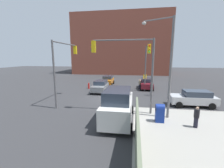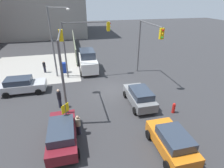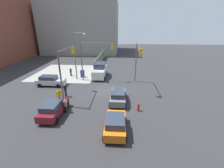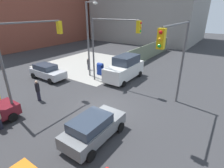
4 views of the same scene
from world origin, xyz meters
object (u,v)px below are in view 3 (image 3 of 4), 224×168
hatchback_gray (118,96)px  sedan_orange (115,124)px  traffic_signal_ne_corner (94,54)px  van_white_delivery (100,70)px  traffic_signal_se_corner (138,57)px  pedestrian_waiting (71,72)px  fire_hydrant (138,107)px  pedestrian_walking_north (66,106)px  pedestrian_crossing (65,90)px  smokestack (27,27)px  traffic_signal_nw_corner (66,64)px  mailbox_blue (82,73)px  coupe_maroon (53,108)px  street_lamp_corner (76,53)px  coupe_silver (50,81)px

hatchback_gray → sedan_orange: same height
traffic_signal_ne_corner → van_white_delivery: bearing=-17.1°
traffic_signal_se_corner → pedestrian_waiting: bearing=69.4°
fire_hydrant → pedestrian_walking_north: pedestrian_walking_north is taller
pedestrian_walking_north → pedestrian_crossing: bearing=55.9°
smokestack → traffic_signal_se_corner: 45.62m
traffic_signal_nw_corner → hatchback_gray: 7.40m
mailbox_blue → pedestrian_crossing: (-8.20, 0.20, 0.19)m
sedan_orange → pedestrian_crossing: pedestrian_crossing is taller
fire_hydrant → hatchback_gray: bearing=51.3°
traffic_signal_ne_corner → coupe_maroon: (-10.96, 2.45, -3.79)m
street_lamp_corner → van_white_delivery: size_ratio=1.48×
mailbox_blue → pedestrian_crossing: size_ratio=0.78×
coupe_maroon → traffic_signal_ne_corner: bearing=-12.6°
smokestack → coupe_silver: bearing=-145.2°
traffic_signal_nw_corner → sedan_orange: size_ratio=1.70×
sedan_orange → pedestrian_waiting: sedan_orange is taller
hatchback_gray → sedan_orange: bearing=179.6°
hatchback_gray → traffic_signal_ne_corner: bearing=29.2°
traffic_signal_ne_corner → sedan_orange: size_ratio=1.70×
pedestrian_crossing → traffic_signal_ne_corner: bearing=-44.0°
sedan_orange → pedestrian_walking_north: (2.93, 5.60, -0.02)m
fire_hydrant → coupe_maroon: bearing=99.2°
mailbox_blue → traffic_signal_se_corner: bearing=-112.2°
mailbox_blue → fire_hydrant: mailbox_blue is taller
mailbox_blue → fire_hydrant: bearing=-140.6°
mailbox_blue → fire_hydrant: 14.50m
smokestack → mailbox_blue: bearing=-135.8°
traffic_signal_se_corner → pedestrian_crossing: size_ratio=3.57×
mailbox_blue → coupe_silver: (-4.48, 4.00, 0.08)m
pedestrian_waiting → coupe_silver: bearing=-123.2°
van_white_delivery → pedestrian_crossing: 9.16m
traffic_signal_ne_corner → sedan_orange: traffic_signal_ne_corner is taller
smokestack → mailbox_blue: 36.70m
pedestrian_crossing → pedestrian_walking_north: size_ratio=1.15×
pedestrian_crossing → pedestrian_waiting: size_ratio=1.18×
coupe_maroon → pedestrian_waiting: bearing=10.8°
smokestack → pedestrian_walking_north: (-37.72, -26.20, -7.72)m
street_lamp_corner → pedestrian_waiting: 4.70m
smokestack → van_white_delivery: 38.65m
smokestack → fire_hydrant: 50.97m
traffic_signal_ne_corner → fire_hydrant: size_ratio=6.91×
coupe_silver → sedan_orange: (-10.45, -10.79, -0.00)m
van_white_delivery → coupe_silver: bearing=123.6°
coupe_silver → sedan_orange: bearing=-134.1°
coupe_silver → pedestrian_waiting: (5.08, -1.60, -0.05)m
mailbox_blue → pedestrian_walking_north: bearing=-174.3°
traffic_signal_nw_corner → coupe_silver: 7.23m
pedestrian_crossing → traffic_signal_nw_corner: bearing=-146.4°
traffic_signal_se_corner → street_lamp_corner: 10.33m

